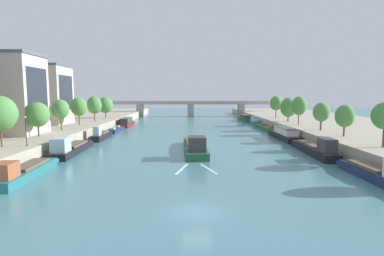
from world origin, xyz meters
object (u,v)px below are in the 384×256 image
(moored_boat_left_gap_after, at_px, (127,123))
(tree_right_distant, at_px, (288,107))
(moored_boat_left_near, at_px, (71,148))
(tree_right_far, at_px, (345,116))
(tree_right_midway, at_px, (299,106))
(tree_left_second, at_px, (61,109))
(tree_right_nearest, at_px, (321,112))
(moored_boat_left_upstream, at_px, (102,135))
(tree_left_distant, at_px, (0,114))
(tree_left_third, at_px, (38,115))
(moored_boat_right_lone, at_px, (266,128))
(moored_boat_right_far, at_px, (315,149))
(moored_boat_left_midway, at_px, (116,130))
(bridge_far, at_px, (191,106))
(moored_boat_left_far, at_px, (24,171))
(moored_boat_right_upstream, at_px, (245,118))
(moored_boat_right_second, at_px, (285,134))
(tree_left_midway, at_px, (79,107))
(lamppost_left_bank, at_px, (26,130))
(moored_boat_right_midway, at_px, (375,173))
(tree_right_second, at_px, (276,103))
(tree_left_by_lamp, at_px, (94,105))
(barge_midriver, at_px, (195,146))
(tree_left_nearest, at_px, (105,105))
(moored_boat_right_downstream, at_px, (254,121))

(moored_boat_left_gap_after, relative_size, tree_right_distant, 2.11)
(moored_boat_left_near, xyz_separation_m, tree_right_far, (48.33, 3.15, 5.22))
(tree_right_midway, bearing_deg, moored_boat_left_near, -153.03)
(tree_left_second, distance_m, tree_right_nearest, 55.13)
(moored_boat_left_upstream, xyz_separation_m, tree_right_far, (47.72, -13.15, 5.20))
(moored_boat_left_gap_after, relative_size, tree_right_far, 2.45)
(tree_left_distant, height_order, tree_left_third, tree_left_distant)
(moored_boat_left_near, xyz_separation_m, moored_boat_right_lone, (42.10, 34.27, -0.42))
(moored_boat_right_far, bearing_deg, moored_boat_left_midway, 142.17)
(moored_boat_right_lone, bearing_deg, moored_boat_left_gap_after, 165.26)
(moored_boat_left_midway, height_order, tree_left_third, tree_left_third)
(moored_boat_left_gap_after, relative_size, tree_left_distant, 1.90)
(tree_right_far, xyz_separation_m, bridge_far, (-27.43, 83.22, -1.59))
(tree_left_distant, distance_m, tree_right_midway, 63.16)
(moored_boat_left_upstream, distance_m, tree_left_second, 10.13)
(moored_boat_left_midway, xyz_separation_m, tree_right_midway, (47.35, -6.54, 6.69))
(moored_boat_left_far, distance_m, tree_left_distant, 12.52)
(moored_boat_right_upstream, relative_size, tree_left_distant, 1.75)
(moored_boat_left_near, bearing_deg, tree_right_far, 3.73)
(moored_boat_right_second, bearing_deg, tree_right_distant, 70.03)
(tree_left_midway, relative_size, tree_right_distant, 1.02)
(moored_boat_right_lone, height_order, tree_right_midway, tree_right_midway)
(lamppost_left_bank, bearing_deg, moored_boat_right_midway, -12.46)
(tree_right_second, bearing_deg, moored_boat_left_midway, -162.94)
(tree_left_distant, height_order, lamppost_left_bank, tree_left_distant)
(bridge_far, bearing_deg, tree_left_by_lamp, -118.02)
(moored_boat_right_far, relative_size, tree_right_midway, 2.31)
(moored_boat_left_near, height_order, moored_boat_right_midway, moored_boat_right_midway)
(moored_boat_right_far, bearing_deg, tree_right_second, 82.04)
(tree_left_third, bearing_deg, moored_boat_right_second, 14.95)
(moored_boat_left_far, bearing_deg, tree_left_second, 104.22)
(moored_boat_right_lone, bearing_deg, tree_left_midway, -168.40)
(moored_boat_right_far, relative_size, moored_boat_right_lone, 1.02)
(tree_left_second, relative_size, lamppost_left_bank, 1.48)
(tree_right_midway, xyz_separation_m, tree_right_distant, (0.27, 8.95, -0.74))
(moored_boat_left_midway, height_order, moored_boat_right_second, moored_boat_right_second)
(barge_midriver, relative_size, moored_boat_right_lone, 1.17)
(barge_midriver, height_order, lamppost_left_bank, lamppost_left_bank)
(tree_left_nearest, height_order, tree_right_far, tree_left_nearest)
(moored_boat_left_far, distance_m, bridge_far, 103.79)
(moored_boat_right_downstream, height_order, tree_right_nearest, tree_right_nearest)
(tree_left_midway, bearing_deg, tree_right_midway, 0.07)
(moored_boat_left_midway, relative_size, moored_boat_right_upstream, 0.90)
(moored_boat_right_upstream, bearing_deg, tree_left_nearest, -161.87)
(moored_boat_left_gap_after, distance_m, moored_boat_right_far, 62.00)
(tree_right_second, xyz_separation_m, lamppost_left_bank, (-51.73, -52.08, -2.34))
(barge_midriver, bearing_deg, moored_boat_left_upstream, 144.07)
(moored_boat_left_midway, bearing_deg, tree_left_distant, -100.84)
(barge_midriver, bearing_deg, moored_boat_right_midway, -41.20)
(moored_boat_right_lone, relative_size, tree_right_midway, 2.27)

